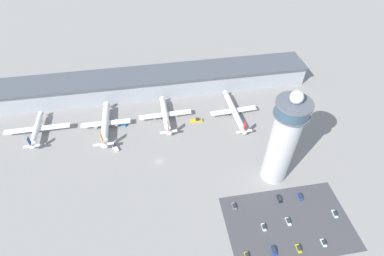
% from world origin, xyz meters
% --- Properties ---
extents(ground_plane, '(1000.00, 1000.00, 0.00)m').
position_xyz_m(ground_plane, '(0.00, 0.00, 0.00)').
color(ground_plane, gray).
extents(terminal_building, '(236.77, 25.00, 16.05)m').
position_xyz_m(terminal_building, '(0.00, 70.00, 8.12)').
color(terminal_building, '#A3A8B2').
rests_on(terminal_building, ground).
extents(control_tower, '(17.44, 17.44, 61.13)m').
position_xyz_m(control_tower, '(64.51, -20.73, 29.14)').
color(control_tower, '#BCBCC1').
rests_on(control_tower, ground).
extents(parking_lot_surface, '(64.00, 40.00, 0.01)m').
position_xyz_m(parking_lot_surface, '(61.83, -51.10, 0.00)').
color(parking_lot_surface, '#424247').
rests_on(parking_lot_surface, ground).
extents(airplane_gate_alpha, '(41.70, 32.60, 11.71)m').
position_xyz_m(airplane_gate_alpha, '(-76.82, 36.62, 4.35)').
color(airplane_gate_alpha, white).
rests_on(airplane_gate_alpha, ground).
extents(airplane_gate_bravo, '(32.78, 40.61, 13.99)m').
position_xyz_m(airplane_gate_bravo, '(-32.59, 34.67, 4.26)').
color(airplane_gate_bravo, white).
rests_on(airplane_gate_bravo, ground).
extents(airplane_gate_charlie, '(36.33, 36.20, 12.63)m').
position_xyz_m(airplane_gate_charlie, '(7.70, 36.87, 4.12)').
color(airplane_gate_charlie, white).
rests_on(airplane_gate_charlie, ground).
extents(airplane_gate_delta, '(33.17, 43.59, 12.28)m').
position_xyz_m(airplane_gate_delta, '(55.45, 32.84, 4.15)').
color(airplane_gate_delta, white).
rests_on(airplane_gate_delta, ground).
extents(service_truck_catering, '(8.13, 2.31, 2.52)m').
position_xyz_m(service_truck_catering, '(28.58, 31.09, 0.87)').
color(service_truck_catering, black).
rests_on(service_truck_catering, ground).
extents(service_truck_fuel, '(8.20, 6.59, 3.05)m').
position_xyz_m(service_truck_fuel, '(-22.56, 36.82, 1.06)').
color(service_truck_fuel, black).
rests_on(service_truck_fuel, ground).
extents(service_truck_baggage, '(5.41, 8.54, 2.85)m').
position_xyz_m(service_truck_baggage, '(-26.76, 15.49, 0.99)').
color(service_truck_baggage, black).
rests_on(service_truck_baggage, ground).
extents(car_white_wagon, '(1.86, 4.07, 1.46)m').
position_xyz_m(car_white_wagon, '(74.56, -64.14, 0.57)').
color(car_white_wagon, black).
rests_on(car_white_wagon, ground).
extents(car_navy_sedan, '(1.95, 4.61, 1.42)m').
position_xyz_m(car_navy_sedan, '(61.93, -50.69, 0.55)').
color(car_navy_sedan, black).
rests_on(car_navy_sedan, ground).
extents(car_grey_coupe, '(1.94, 4.32, 1.41)m').
position_xyz_m(car_grey_coupe, '(36.78, -37.54, 0.54)').
color(car_grey_coupe, black).
rests_on(car_grey_coupe, ground).
extents(car_silver_sedan, '(1.77, 4.35, 1.49)m').
position_xyz_m(car_silver_sedan, '(74.22, -37.80, 0.58)').
color(car_silver_sedan, black).
rests_on(car_silver_sedan, ground).
extents(car_yellow_taxi, '(1.92, 4.83, 1.59)m').
position_xyz_m(car_yellow_taxi, '(49.38, -63.92, 0.62)').
color(car_yellow_taxi, black).
rests_on(car_yellow_taxi, ground).
extents(car_blue_compact, '(1.81, 4.05, 1.42)m').
position_xyz_m(car_blue_compact, '(35.77, -64.12, 0.55)').
color(car_blue_compact, black).
rests_on(car_blue_compact, ground).
extents(car_green_van, '(1.86, 4.13, 1.41)m').
position_xyz_m(car_green_van, '(48.47, -51.59, 0.55)').
color(car_green_van, black).
rests_on(car_green_van, ground).
extents(car_maroon_suv, '(1.89, 4.74, 1.40)m').
position_xyz_m(car_maroon_suv, '(62.41, -37.28, 0.54)').
color(car_maroon_suv, black).
rests_on(car_maroon_suv, ground).
extents(car_black_suv, '(1.76, 4.38, 1.54)m').
position_xyz_m(car_black_suv, '(61.40, -64.82, 0.60)').
color(car_black_suv, black).
rests_on(car_black_suv, ground).
extents(car_red_hatchback, '(1.89, 4.62, 1.56)m').
position_xyz_m(car_red_hatchback, '(87.65, -50.62, 0.61)').
color(car_red_hatchback, black).
rests_on(car_red_hatchback, ground).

